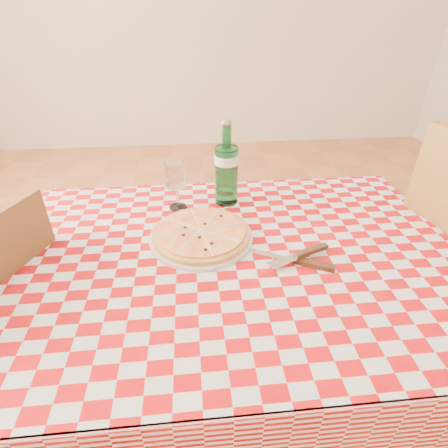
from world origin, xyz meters
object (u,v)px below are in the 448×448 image
object	(u,v)px
pizza_plate	(201,233)
water_bottle	(227,163)
dining_table	(233,280)
wine_glass	(176,186)

from	to	relation	value
pizza_plate	water_bottle	distance (m)	0.27
water_bottle	dining_table	bearing A→B (deg)	-92.15
dining_table	water_bottle	distance (m)	0.38
pizza_plate	wine_glass	xyz separation A→B (m)	(-0.07, 0.19, 0.06)
dining_table	wine_glass	distance (m)	0.36
dining_table	water_bottle	size ratio (longest dim) A/B	4.19
dining_table	pizza_plate	xyz separation A→B (m)	(-0.09, 0.08, 0.12)
pizza_plate	water_bottle	size ratio (longest dim) A/B	1.06
pizza_plate	wine_glass	world-z (taller)	wine_glass
water_bottle	pizza_plate	bearing A→B (deg)	-114.05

